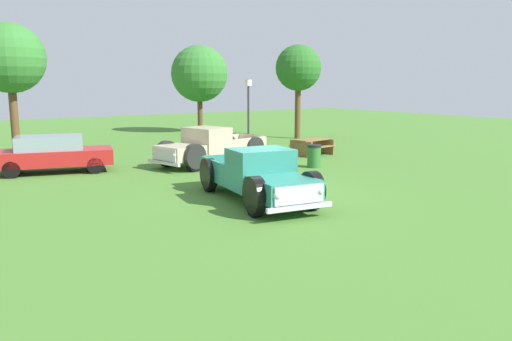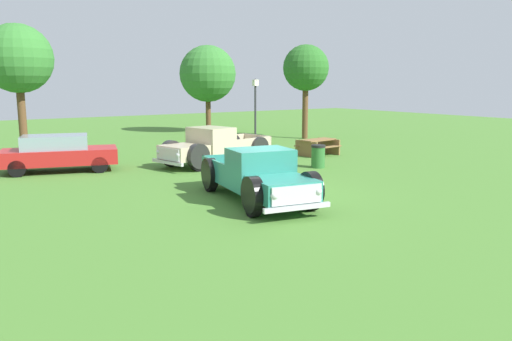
# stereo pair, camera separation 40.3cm
# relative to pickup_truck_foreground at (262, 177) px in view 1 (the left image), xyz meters

# --- Properties ---
(ground_plane) EXTENTS (80.00, 80.00, 0.00)m
(ground_plane) POSITION_rel_pickup_truck_foreground_xyz_m (0.52, 0.40, -0.76)
(ground_plane) COLOR #477A2D
(pickup_truck_foreground) EXTENTS (2.79, 5.44, 1.59)m
(pickup_truck_foreground) POSITION_rel_pickup_truck_foreground_xyz_m (0.00, 0.00, 0.00)
(pickup_truck_foreground) COLOR #2D8475
(pickup_truck_foreground) RESTS_ON ground_plane
(pickup_truck_behind_left) EXTENTS (5.54, 3.00, 1.61)m
(pickup_truck_behind_left) POSITION_rel_pickup_truck_foreground_xyz_m (2.14, 6.97, 0.01)
(pickup_truck_behind_left) COLOR #C6B793
(pickup_truck_behind_left) RESTS_ON ground_plane
(sedan_distant_a) EXTENTS (4.68, 2.91, 1.45)m
(sedan_distant_a) POSITION_rel_pickup_truck_foreground_xyz_m (-3.65, 8.83, 0.00)
(sedan_distant_a) COLOR #B21E1E
(sedan_distant_a) RESTS_ON ground_plane
(lamp_post_near) EXTENTS (0.36, 0.36, 3.73)m
(lamp_post_near) POSITION_rel_pickup_truck_foreground_xyz_m (8.56, 13.02, 1.20)
(lamp_post_near) COLOR #2D2D33
(lamp_post_near) RESTS_ON ground_plane
(picnic_table) EXTENTS (1.95, 1.67, 0.78)m
(picnic_table) POSITION_rel_pickup_truck_foreground_xyz_m (7.92, 6.63, -0.26)
(picnic_table) COLOR olive
(picnic_table) RESTS_ON ground_plane
(trash_can) EXTENTS (0.59, 0.59, 0.95)m
(trash_can) POSITION_rel_pickup_truck_foreground_xyz_m (5.50, 3.81, -0.28)
(trash_can) COLOR #2D6B2D
(trash_can) RESTS_ON ground_plane
(oak_tree_east) EXTENTS (3.13, 3.13, 6.14)m
(oak_tree_east) POSITION_rel_pickup_truck_foreground_xyz_m (-4.09, 13.57, 3.77)
(oak_tree_east) COLOR brown
(oak_tree_east) RESTS_ON ground_plane
(oak_tree_west) EXTENTS (2.84, 2.84, 5.81)m
(oak_tree_west) POSITION_rel_pickup_truck_foreground_xyz_m (12.14, 12.75, 3.58)
(oak_tree_west) COLOR brown
(oak_tree_west) RESTS_ON ground_plane
(oak_tree_center) EXTENTS (3.93, 3.93, 6.07)m
(oak_tree_center) POSITION_rel_pickup_truck_foreground_xyz_m (9.12, 19.83, 3.33)
(oak_tree_center) COLOR brown
(oak_tree_center) RESTS_ON ground_plane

